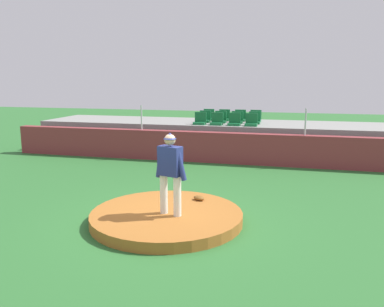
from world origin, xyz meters
name	(u,v)px	position (x,y,z in m)	size (l,w,h in m)	color
ground_plane	(167,222)	(0.00, 0.00, 0.00)	(60.00, 60.00, 0.00)	#2B682D
pitchers_mound	(167,217)	(0.00, 0.00, 0.12)	(3.39, 3.39, 0.24)	#A26026
pitcher	(170,168)	(0.14, -0.14, 1.28)	(0.78, 0.39, 1.80)	white
baseball	(178,200)	(0.04, 0.78, 0.27)	(0.07, 0.07, 0.07)	white
fielding_glove	(199,198)	(0.50, 1.01, 0.29)	(0.30, 0.20, 0.11)	brown
brick_barrier	(220,148)	(0.00, 6.54, 0.58)	(17.19, 0.40, 1.16)	maroon
fence_post_left	(142,118)	(-3.14, 6.54, 1.64)	(0.06, 0.06, 0.96)	silver
fence_post_right	(306,122)	(3.08, 6.54, 1.64)	(0.06, 0.06, 0.96)	silver
bleacher_platform	(229,137)	(0.00, 8.88, 0.64)	(16.53, 3.16, 1.29)	gray
stadium_chair_0	(200,121)	(-1.08, 7.84, 1.45)	(0.48, 0.44, 0.50)	#146433
stadium_chair_1	(217,121)	(-0.37, 7.83, 1.45)	(0.48, 0.44, 0.50)	#146433
stadium_chair_2	(234,121)	(0.35, 7.83, 1.45)	(0.48, 0.44, 0.50)	#146433
stadium_chair_3	(251,122)	(1.04, 7.82, 1.45)	(0.48, 0.44, 0.50)	#146433
stadium_chair_4	(205,119)	(-1.06, 8.68, 1.45)	(0.48, 0.44, 0.50)	#146433
stadium_chair_5	(220,119)	(-0.37, 8.65, 1.45)	(0.48, 0.44, 0.50)	#146433
stadium_chair_6	(237,119)	(0.34, 8.67, 1.45)	(0.48, 0.44, 0.50)	#146433
stadium_chair_7	(254,120)	(1.08, 8.64, 1.45)	(0.48, 0.44, 0.50)	#146433
stadium_chair_8	(209,117)	(-1.08, 9.53, 1.45)	(0.48, 0.44, 0.50)	#146433
stadium_chair_9	(224,117)	(-0.35, 9.50, 1.45)	(0.48, 0.44, 0.50)	#146433
stadium_chair_10	(240,118)	(0.36, 9.51, 1.45)	(0.48, 0.44, 0.50)	#146433
stadium_chair_11	(256,118)	(1.05, 9.52, 1.45)	(0.48, 0.44, 0.50)	#146433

